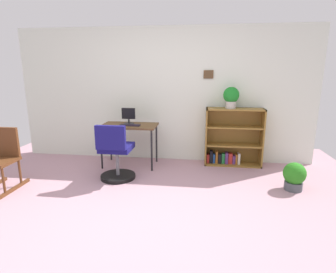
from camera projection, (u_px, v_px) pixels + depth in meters
ground_plane at (136, 218)px, 2.98m from camera, size 6.24×6.24×0.00m
wall_back at (163, 95)px, 4.78m from camera, size 5.20×0.12×2.31m
desk at (129, 129)px, 4.51m from camera, size 0.92×0.54×0.70m
monitor at (129, 116)px, 4.53m from camera, size 0.23×0.17×0.27m
keyboard at (130, 125)px, 4.41m from camera, size 0.33×0.12×0.02m
office_chair at (116, 156)px, 3.94m from camera, size 0.52×0.55×0.85m
rocking_chair at (1, 158)px, 3.65m from camera, size 0.42×0.64×0.83m
bookshelf_low at (232, 139)px, 4.62m from camera, size 0.95×0.30×0.97m
potted_plant_on_shelf at (231, 96)px, 4.39m from camera, size 0.26×0.26×0.35m
potted_plant_floor at (294, 176)px, 3.63m from camera, size 0.30×0.30×0.38m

